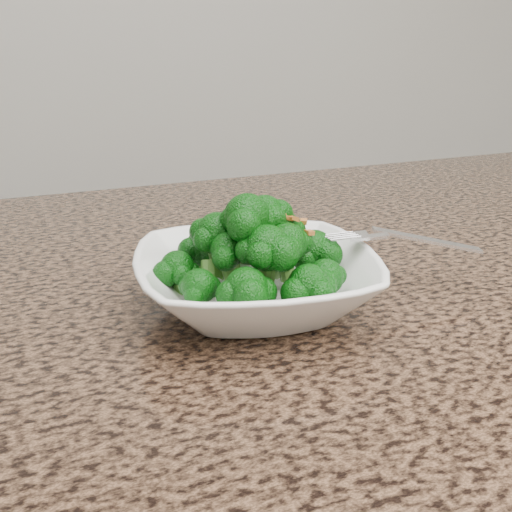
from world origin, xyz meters
name	(u,v)px	position (x,y,z in m)	size (l,w,h in m)	color
granite_counter	(397,301)	(0.00, 0.30, 0.89)	(1.64, 1.04, 0.03)	brown
bowl	(256,281)	(-0.15, 0.31, 0.93)	(0.21, 0.21, 0.05)	white
broccoli_pile	(256,216)	(-0.15, 0.31, 0.99)	(0.19, 0.19, 0.07)	#084D09
garlic_topping	(256,173)	(-0.15, 0.31, 1.02)	(0.11, 0.11, 0.01)	#BA6F2D
fork	(380,236)	(-0.03, 0.29, 0.96)	(0.18, 0.03, 0.01)	silver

